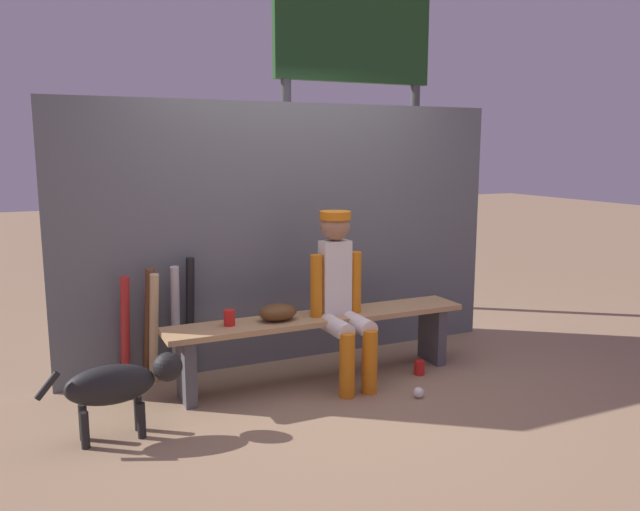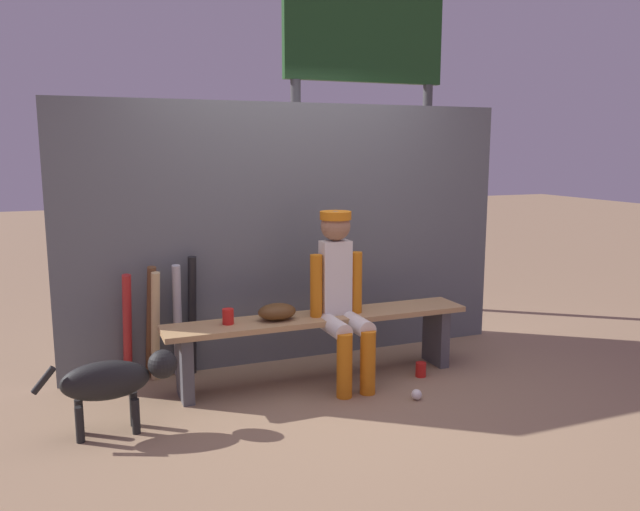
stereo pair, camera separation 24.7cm
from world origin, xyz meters
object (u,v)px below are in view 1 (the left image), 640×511
baseball (419,392)px  cup_on_bench (229,318)px  bat_aluminum_red (125,332)px  cup_on_ground (419,368)px  scoreboard (359,78)px  bat_aluminum_black (190,318)px  baseball_glove (278,312)px  dugout_bench (320,331)px  dog (120,384)px  bat_wood_natural (154,330)px  player_seated (342,291)px  bat_wood_dark (149,325)px  bat_aluminum_silver (176,323)px

baseball → cup_on_bench: size_ratio=0.67×
bat_aluminum_red → cup_on_ground: 2.21m
scoreboard → bat_aluminum_black: bearing=-150.1°
baseball_glove → cup_on_bench: baseball_glove is taller
dugout_bench → baseball_glove: 0.38m
baseball_glove → bat_aluminum_red: 1.11m
bat_aluminum_black → cup_on_bench: bearing=-68.7°
dog → cup_on_ground: bearing=3.9°
dugout_bench → bat_aluminum_black: bearing=151.7°
bat_wood_natural → baseball: 1.95m
scoreboard → bat_aluminum_red: bearing=-154.5°
cup_on_bench → bat_wood_natural: bearing=140.3°
player_seated → scoreboard: (1.07, 1.75, 1.72)m
dugout_bench → cup_on_bench: size_ratio=21.02×
bat_wood_natural → cup_on_ground: size_ratio=7.72×
player_seated → baseball: bearing=-54.3°
baseball → cup_on_bench: 1.42m
dugout_bench → bat_wood_natural: size_ratio=2.72×
baseball_glove → bat_wood_natural: (-0.81, 0.40, -0.13)m
bat_wood_dark → bat_aluminum_red: 0.17m
bat_aluminum_black → bat_wood_natural: 0.29m
bat_wood_natural → cup_on_ground: (1.88, -0.62, -0.37)m
bat_wood_natural → player_seated: bearing=-21.9°
player_seated → dugout_bench: bearing=137.7°
bat_aluminum_silver → baseball: (1.45, -1.05, -0.40)m
bat_aluminum_red → cup_on_bench: bat_aluminum_red is taller
baseball → bat_aluminum_black: bearing=141.4°
bat_wood_natural → scoreboard: 3.31m
bat_aluminum_black → cup_on_bench: size_ratio=8.43×
player_seated → cup_on_bench: (-0.81, 0.13, -0.14)m
bat_wood_dark → cup_on_ground: bearing=-19.8°
baseball_glove → bat_aluminum_silver: (-0.64, 0.45, -0.12)m
cup_on_bench → bat_aluminum_black: bearing=111.3°
baseball → cup_on_ground: 0.46m
baseball → cup_on_ground: cup_on_ground is taller
bat_aluminum_silver → dog: bat_aluminum_silver is taller
bat_aluminum_silver → bat_wood_dark: size_ratio=0.99×
bat_aluminum_black → baseball: 1.77m
baseball_glove → cup_on_bench: (-0.35, 0.02, -0.01)m
player_seated → scoreboard: size_ratio=0.36×
cup_on_ground → dugout_bench: bearing=163.1°
dog → bat_aluminum_black: bearing=53.4°
bat_aluminum_red → dog: size_ratio=1.00×
cup_on_bench → scoreboard: scoreboard is taller
player_seated → dog: 1.67m
bat_aluminum_black → bat_wood_natural: size_ratio=1.09×
dugout_bench → cup_on_bench: bearing=178.4°
player_seated → bat_wood_natural: bearing=158.1°
cup_on_ground → bat_aluminum_red: bearing=162.4°
scoreboard → dog: (-2.67, -2.02, -2.08)m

